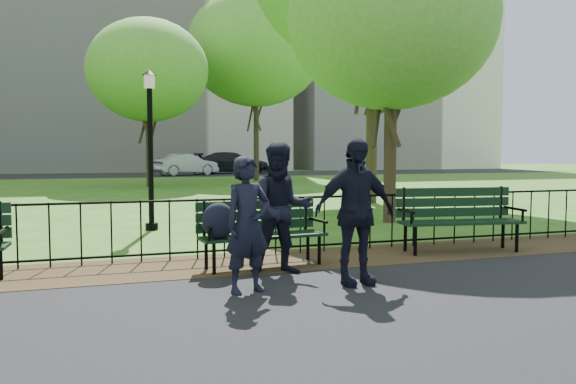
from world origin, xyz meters
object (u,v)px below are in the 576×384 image
object	(u,v)px
lamppost	(150,143)
sedan_silver	(186,165)
park_bench_right_a	(458,212)
tree_far_e	(256,48)
person_left	(248,225)
tree_near_e	(392,21)
person_right	(355,212)
park_bench_main	(241,223)
tree_far_c	(148,71)
person_mid	(282,209)
sedan_dark	(233,163)

from	to	relation	value
lamppost	sedan_silver	xyz separation A→B (m)	(4.55, 27.58, -1.00)
park_bench_right_a	sedan_silver	xyz separation A→B (m)	(0.14, 31.68, 0.12)
tree_far_e	person_left	size ratio (longest dim) A/B	6.97
tree_near_e	person_left	size ratio (longest dim) A/B	4.25
park_bench_right_a	person_left	bearing A→B (deg)	-150.34
park_bench_right_a	person_right	distance (m)	2.96
park_bench_right_a	lamppost	size ratio (longest dim) A/B	0.62
park_bench_right_a	lamppost	xyz separation A→B (m)	(-4.41, 4.10, 1.13)
lamppost	person_left	distance (m)	5.74
park_bench_main	sedan_silver	distance (m)	32.20
park_bench_main	tree_far_c	distance (m)	19.87
person_mid	tree_far_e	bearing A→B (deg)	83.85
tree_far_e	person_right	world-z (taller)	tree_far_e
tree_far_e	sedan_dark	xyz separation A→B (m)	(1.13, 11.01, -6.55)
lamppost	sedan_dark	size ratio (longest dim) A/B	0.58
tree_far_e	sedan_silver	distance (m)	11.28
person_mid	sedan_dark	bearing A→B (deg)	86.47
sedan_dark	person_left	bearing A→B (deg)	-172.64
park_bench_main	tree_near_e	world-z (taller)	tree_near_e
tree_near_e	tree_far_c	xyz separation A→B (m)	(-4.10, 15.29, 0.82)
person_right	sedan_dark	world-z (taller)	person_right
lamppost	tree_far_e	size ratio (longest dim) A/B	0.30
park_bench_main	lamppost	distance (m)	4.61
park_bench_main	park_bench_right_a	size ratio (longest dim) A/B	0.90
tree_near_e	person_right	size ratio (longest dim) A/B	3.74
tree_near_e	park_bench_main	bearing A→B (deg)	-137.63
lamppost	tree_near_e	bearing A→B (deg)	-4.09
tree_far_c	sedan_silver	distance (m)	13.89
park_bench_main	sedan_silver	size ratio (longest dim) A/B	0.40
park_bench_main	person_left	world-z (taller)	person_left
tree_near_e	person_mid	distance (m)	6.99
tree_far_e	park_bench_right_a	bearing A→B (deg)	-97.13
park_bench_right_a	person_right	world-z (taller)	person_right
person_right	person_left	bearing A→B (deg)	178.08
person_mid	sedan_dark	world-z (taller)	person_mid
tree_far_e	person_right	distance (m)	25.92
park_bench_main	tree_far_e	size ratio (longest dim) A/B	0.17
person_left	sedan_silver	world-z (taller)	person_left
tree_near_e	tree_far_e	size ratio (longest dim) A/B	0.61
tree_near_e	sedan_dark	size ratio (longest dim) A/B	1.16
tree_far_c	sedan_silver	xyz separation A→B (m)	(3.43, 12.67, -4.56)
tree_far_c	person_left	bearing A→B (deg)	-91.47
sedan_dark	park_bench_right_a	bearing A→B (deg)	-166.94
park_bench_main	person_mid	world-z (taller)	person_mid
person_mid	park_bench_main	bearing A→B (deg)	142.62
person_mid	sedan_dark	xyz separation A→B (m)	(7.17, 34.71, -0.03)
sedan_dark	lamppost	bearing A→B (deg)	-175.94
sedan_dark	tree_far_e	bearing A→B (deg)	-166.08
person_left	sedan_dark	size ratio (longest dim) A/B	0.27
person_mid	sedan_silver	bearing A→B (deg)	92.32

